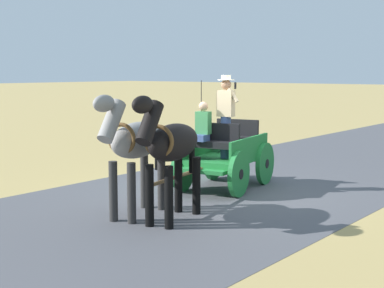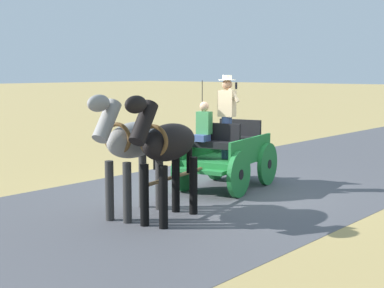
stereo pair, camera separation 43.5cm
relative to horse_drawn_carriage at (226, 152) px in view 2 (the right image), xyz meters
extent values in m
plane|color=tan|center=(-0.23, 0.25, -0.82)|extent=(200.00, 200.00, 0.00)
cube|color=#4C4C51|center=(-0.23, 0.25, -0.81)|extent=(6.43, 160.00, 0.01)
cube|color=#1E7233|center=(0.02, -0.08, -0.16)|extent=(1.59, 2.39, 0.12)
cube|color=#1E7233|center=(-0.54, -0.19, 0.12)|extent=(0.45, 2.06, 0.44)
cube|color=#1E7233|center=(0.58, 0.02, 0.12)|extent=(0.45, 2.06, 0.44)
cube|color=#1E7233|center=(-0.21, 1.12, -0.26)|extent=(1.11, 0.44, 0.08)
cube|color=#1E7233|center=(0.24, -1.26, -0.34)|extent=(0.74, 0.33, 0.06)
cube|color=black|center=(-0.09, 0.51, 0.22)|extent=(1.07, 0.54, 0.14)
cube|color=black|center=(-0.06, 0.34, 0.44)|extent=(1.02, 0.27, 0.44)
cube|color=black|center=(0.11, -0.57, 0.22)|extent=(1.07, 0.54, 0.14)
cube|color=black|center=(0.14, -0.74, 0.44)|extent=(1.02, 0.27, 0.44)
cylinder|color=#1E7233|center=(-0.76, 0.55, -0.34)|extent=(0.28, 0.96, 0.96)
cylinder|color=black|center=(-0.76, 0.55, -0.34)|extent=(0.16, 0.23, 0.21)
cylinder|color=#1E7233|center=(0.51, 0.80, -0.34)|extent=(0.28, 0.96, 0.96)
cylinder|color=black|center=(0.51, 0.80, -0.34)|extent=(0.16, 0.23, 0.21)
cylinder|color=#1E7233|center=(-0.48, -0.96, -0.34)|extent=(0.28, 0.96, 0.96)
cylinder|color=black|center=(-0.48, -0.96, -0.34)|extent=(0.16, 0.23, 0.21)
cylinder|color=#1E7233|center=(0.80, -0.72, -0.34)|extent=(0.28, 0.96, 0.96)
cylinder|color=black|center=(0.80, -0.72, -0.34)|extent=(0.16, 0.23, 0.21)
cylinder|color=brown|center=(-0.39, 2.08, -0.21)|extent=(0.44, 1.98, 0.07)
cylinder|color=black|center=(0.20, 0.57, 0.92)|extent=(0.02, 0.02, 1.30)
cylinder|color=#384C7F|center=(-0.19, 0.21, 0.35)|extent=(0.22, 0.22, 0.90)
cube|color=tan|center=(-0.19, 0.21, 1.08)|extent=(0.38, 0.28, 0.56)
sphere|color=#9E7051|center=(-0.19, 0.21, 1.48)|extent=(0.22, 0.22, 0.22)
cylinder|color=beige|center=(-0.19, 0.21, 1.58)|extent=(0.36, 0.36, 0.01)
cylinder|color=beige|center=(-0.19, 0.21, 1.63)|extent=(0.20, 0.20, 0.10)
cylinder|color=tan|center=(-0.37, 0.22, 1.26)|extent=(0.27, 0.13, 0.32)
cube|color=black|center=(-0.44, 0.23, 1.46)|extent=(0.03, 0.07, 0.14)
cube|color=#384C7F|center=(0.13, 0.68, 0.36)|extent=(0.33, 0.37, 0.14)
cube|color=#387F47|center=(0.15, 0.56, 0.67)|extent=(0.33, 0.25, 0.48)
sphere|color=tan|center=(0.15, 0.56, 1.02)|extent=(0.20, 0.20, 0.20)
ellipsoid|color=black|center=(-0.90, 2.80, 0.55)|extent=(0.90, 1.65, 0.64)
cylinder|color=black|center=(-1.20, 3.29, -0.29)|extent=(0.15, 0.15, 1.05)
cylinder|color=black|center=(-0.85, 3.37, -0.29)|extent=(0.15, 0.15, 1.05)
cylinder|color=black|center=(-0.95, 2.22, -0.29)|extent=(0.15, 0.15, 1.05)
cylinder|color=black|center=(-0.60, 2.31, -0.29)|extent=(0.15, 0.15, 1.05)
cylinder|color=black|center=(-1.10, 3.62, 0.95)|extent=(0.40, 0.69, 0.73)
ellipsoid|color=black|center=(-1.15, 3.83, 1.26)|extent=(0.34, 0.58, 0.28)
cube|color=black|center=(-1.09, 3.60, 0.99)|extent=(0.17, 0.50, 0.56)
cylinder|color=black|center=(-0.73, 2.08, 0.25)|extent=(0.11, 0.11, 0.70)
torus|color=brown|center=(-1.03, 3.33, 0.63)|extent=(0.55, 0.19, 0.55)
ellipsoid|color=gray|center=(-0.18, 2.93, 0.55)|extent=(0.91, 1.65, 0.64)
cylinder|color=#272726|center=(-0.49, 3.42, -0.29)|extent=(0.15, 0.15, 1.05)
cylinder|color=#272726|center=(-0.13, 3.51, -0.29)|extent=(0.15, 0.15, 1.05)
cylinder|color=#272726|center=(-0.23, 2.36, -0.29)|extent=(0.15, 0.15, 1.05)
cylinder|color=#272726|center=(0.12, 2.45, -0.29)|extent=(0.15, 0.15, 1.05)
cylinder|color=gray|center=(-0.38, 3.75, 0.95)|extent=(0.40, 0.69, 0.73)
ellipsoid|color=gray|center=(-0.43, 3.97, 1.26)|extent=(0.34, 0.58, 0.28)
cube|color=#272726|center=(-0.38, 3.73, 0.99)|extent=(0.18, 0.50, 0.56)
cylinder|color=#272726|center=(-0.01, 2.21, 0.25)|extent=(0.11, 0.11, 0.70)
torus|color=brown|center=(-0.31, 3.46, 0.63)|extent=(0.55, 0.20, 0.55)
camera|label=1|loc=(-7.24, 10.35, 1.77)|focal=54.12mm
camera|label=2|loc=(-7.58, 10.07, 1.77)|focal=54.12mm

